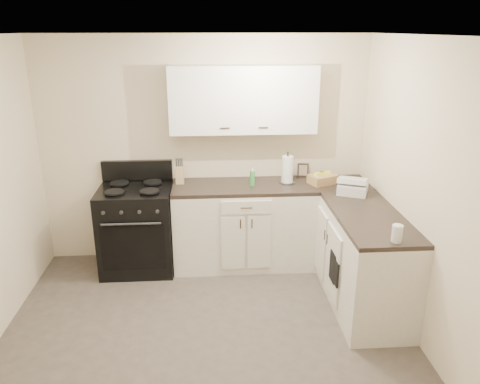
{
  "coord_description": "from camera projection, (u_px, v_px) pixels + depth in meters",
  "views": [
    {
      "loc": [
        0.05,
        -3.29,
        2.55
      ],
      "look_at": [
        0.34,
        0.85,
        1.09
      ],
      "focal_mm": 35.0,
      "sensor_mm": 36.0,
      "label": 1
    }
  ],
  "objects": [
    {
      "name": "floor",
      "position": [
        207.0,
        348.0,
        3.94
      ],
      "size": [
        3.6,
        3.6,
        0.0
      ],
      "primitive_type": "plane",
      "color": "#473F38",
      "rests_on": "ground"
    },
    {
      "name": "ceiling",
      "position": [
        198.0,
        36.0,
        3.11
      ],
      "size": [
        3.6,
        3.6,
        0.0
      ],
      "primitive_type": "plane",
      "color": "white",
      "rests_on": "wall_back"
    },
    {
      "name": "wall_back",
      "position": [
        204.0,
        151.0,
        5.22
      ],
      "size": [
        3.6,
        0.0,
        3.6
      ],
      "primitive_type": "plane",
      "rotation": [
        1.57,
        0.0,
        0.0
      ],
      "color": "beige",
      "rests_on": "ground"
    },
    {
      "name": "wall_right",
      "position": [
        434.0,
        204.0,
        3.64
      ],
      "size": [
        0.0,
        3.6,
        3.6
      ],
      "primitive_type": "plane",
      "rotation": [
        1.57,
        0.0,
        -1.57
      ],
      "color": "beige",
      "rests_on": "ground"
    },
    {
      "name": "wall_front",
      "position": [
        200.0,
        379.0,
        1.83
      ],
      "size": [
        3.6,
        0.0,
        3.6
      ],
      "primitive_type": "plane",
      "rotation": [
        -1.57,
        0.0,
        0.0
      ],
      "color": "beige",
      "rests_on": "ground"
    },
    {
      "name": "base_cabinets_back",
      "position": [
        244.0,
        226.0,
        5.23
      ],
      "size": [
        1.55,
        0.6,
        0.9
      ],
      "primitive_type": "cube",
      "color": "white",
      "rests_on": "floor"
    },
    {
      "name": "base_cabinets_right",
      "position": [
        355.0,
        249.0,
        4.69
      ],
      "size": [
        0.6,
        1.9,
        0.9
      ],
      "primitive_type": "cube",
      "color": "white",
      "rests_on": "floor"
    },
    {
      "name": "countertop_back",
      "position": [
        244.0,
        187.0,
        5.08
      ],
      "size": [
        1.55,
        0.6,
        0.04
      ],
      "primitive_type": "cube",
      "color": "black",
      "rests_on": "base_cabinets_back"
    },
    {
      "name": "countertop_right",
      "position": [
        359.0,
        206.0,
        4.53
      ],
      "size": [
        0.6,
        1.9,
        0.04
      ],
      "primitive_type": "cube",
      "color": "black",
      "rests_on": "base_cabinets_right"
    },
    {
      "name": "upper_cabinets",
      "position": [
        243.0,
        99.0,
        4.91
      ],
      "size": [
        1.55,
        0.3,
        0.7
      ],
      "primitive_type": "cube",
      "color": "white",
      "rests_on": "wall_back"
    },
    {
      "name": "stove",
      "position": [
        137.0,
        229.0,
        5.13
      ],
      "size": [
        0.78,
        0.66,
        0.94
      ],
      "primitive_type": "cube",
      "color": "black",
      "rests_on": "floor"
    },
    {
      "name": "knife_block",
      "position": [
        180.0,
        175.0,
        5.09
      ],
      "size": [
        0.09,
        0.08,
        0.19
      ],
      "primitive_type": "cube",
      "rotation": [
        0.0,
        0.0,
        -0.02
      ],
      "color": "tan",
      "rests_on": "countertop_back"
    },
    {
      "name": "paper_towel",
      "position": [
        287.0,
        170.0,
        5.09
      ],
      "size": [
        0.13,
        0.13,
        0.3
      ],
      "primitive_type": "cylinder",
      "rotation": [
        0.0,
        0.0,
        -0.08
      ],
      "color": "white",
      "rests_on": "countertop_back"
    },
    {
      "name": "soap_bottle",
      "position": [
        252.0,
        178.0,
        5.03
      ],
      "size": [
        0.07,
        0.07,
        0.16
      ],
      "primitive_type": "cylinder",
      "rotation": [
        0.0,
        0.0,
        0.4
      ],
      "color": "green",
      "rests_on": "countertop_back"
    },
    {
      "name": "picture_frame",
      "position": [
        303.0,
        170.0,
        5.33
      ],
      "size": [
        0.13,
        0.05,
        0.15
      ],
      "primitive_type": "cube",
      "rotation": [
        -0.14,
        0.0,
        -0.13
      ],
      "color": "black",
      "rests_on": "countertop_back"
    },
    {
      "name": "wicker_basket",
      "position": [
        323.0,
        179.0,
        5.1
      ],
      "size": [
        0.34,
        0.29,
        0.1
      ],
      "primitive_type": "cube",
      "rotation": [
        0.0,
        0.0,
        0.39
      ],
      "color": "#A8824F",
      "rests_on": "countertop_right"
    },
    {
      "name": "countertop_grill",
      "position": [
        353.0,
        188.0,
        4.8
      ],
      "size": [
        0.37,
        0.36,
        0.11
      ],
      "primitive_type": "cube",
      "rotation": [
        0.0,
        0.0,
        -0.41
      ],
      "color": "silver",
      "rests_on": "countertop_right"
    },
    {
      "name": "glass_jar",
      "position": [
        397.0,
        233.0,
        3.7
      ],
      "size": [
        0.09,
        0.09,
        0.14
      ],
      "primitive_type": "cylinder",
      "rotation": [
        0.0,
        0.0,
        0.09
      ],
      "color": "silver",
      "rests_on": "countertop_right"
    },
    {
      "name": "oven_mitt_near",
      "position": [
        336.0,
        273.0,
        4.23
      ],
      "size": [
        0.02,
        0.14,
        0.24
      ],
      "primitive_type": "cube",
      "color": "black",
      "rests_on": "base_cabinets_right"
    },
    {
      "name": "oven_mitt_far",
      "position": [
        333.0,
        267.0,
        4.34
      ],
      "size": [
        0.02,
        0.16,
        0.29
      ],
      "primitive_type": "cube",
      "color": "black",
      "rests_on": "base_cabinets_right"
    }
  ]
}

